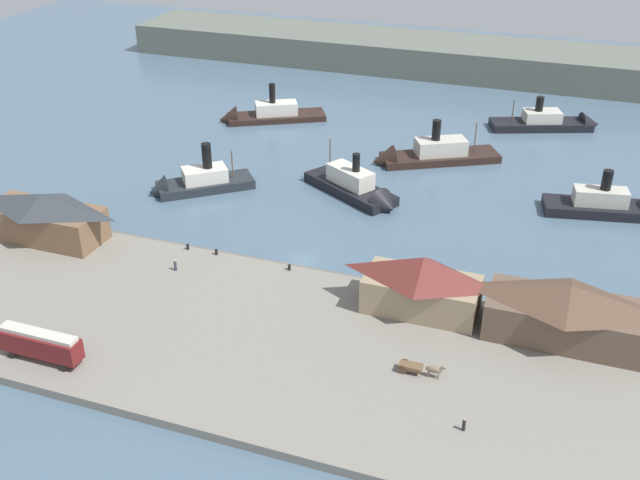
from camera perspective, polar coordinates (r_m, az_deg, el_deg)
ground_plane at (r=116.21m, az=-1.29°, el=-1.52°), size 320.00×320.00×0.00m
quay_promenade at (r=98.99m, az=-5.89°, el=-7.24°), size 110.00×36.00×1.20m
seawall_edge at (r=113.08m, az=-1.94°, el=-2.17°), size 110.00×0.80×1.00m
ferry_shed_west_terminal at (r=125.82m, az=-20.10°, el=1.66°), size 18.89×8.10×7.45m
ferry_shed_central_terminal at (r=101.15m, az=7.74°, el=-3.27°), size 15.52×7.79×8.15m
ferry_shed_east_terminal at (r=100.08m, az=18.16°, el=-5.15°), size 20.12×9.13×7.68m
street_tram at (r=98.25m, az=-20.40°, el=-7.32°), size 10.82×2.58×4.08m
horse_cart at (r=91.60m, az=7.53°, el=-9.54°), size 5.67×1.49×1.87m
pedestrian_by_tram at (r=85.06m, az=10.82°, el=-13.56°), size 0.40×0.40×1.60m
pedestrian_at_waters_edge at (r=112.86m, az=-10.88°, el=-1.91°), size 0.42×0.42×1.71m
mooring_post_center_west at (r=116.09m, az=-7.84°, el=-0.91°), size 0.44×0.44×0.90m
mooring_post_east at (r=111.14m, az=-2.33°, el=-2.08°), size 0.44×0.44×0.90m
mooring_post_center_east at (r=118.24m, az=-9.96°, el=-0.50°), size 0.44×0.44×0.90m
ferry_approaching_east at (r=174.09m, az=-4.47°, el=9.39°), size 24.03×17.21×10.81m
ferry_outer_harbor at (r=140.04m, az=-9.55°, el=4.27°), size 18.46×16.57×10.83m
ferry_moored_west at (r=152.02m, az=7.85°, el=6.37°), size 25.36×18.08×10.93m
ferry_near_quay at (r=138.94m, az=21.29°, el=2.41°), size 20.81×9.85×9.99m
ferry_moored_east at (r=135.54m, az=2.96°, el=3.82°), size 20.98×15.97×10.72m
ferry_mid_harbor at (r=176.39m, az=17.27°, el=8.47°), size 24.39×14.01×9.16m
far_headland at (r=213.90m, az=9.60°, el=13.52°), size 180.00×24.00×8.00m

